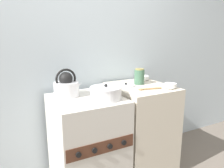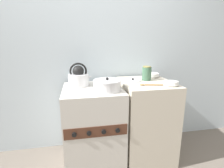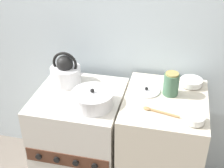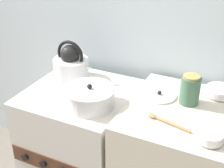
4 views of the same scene
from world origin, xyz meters
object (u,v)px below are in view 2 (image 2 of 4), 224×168
cooking_pot (107,85)px  loose_pot_lid (133,80)px  small_ceramic_bowl (172,83)px  kettle (79,77)px  storage_jar (147,73)px  enamel_bowl (152,75)px  stove (94,126)px

cooking_pot → loose_pot_lid: (0.34, 0.21, -0.01)m
small_ceramic_bowl → loose_pot_lid: bearing=138.4°
kettle → cooking_pot: bearing=-42.1°
cooking_pot → storage_jar: 0.55m
kettle → enamel_bowl: kettle is taller
stove → storage_jar: storage_jar is taller
stove → enamel_bowl: bearing=17.5°
loose_pot_lid → stove: bearing=-168.6°
kettle → loose_pot_lid: size_ratio=1.45×
kettle → small_ceramic_bowl: 1.01m
enamel_bowl → storage_jar: bearing=-133.1°
stove → small_ceramic_bowl: 0.98m
enamel_bowl → small_ceramic_bowl: 0.45m
small_ceramic_bowl → loose_pot_lid: 0.45m
small_ceramic_bowl → cooking_pot: bearing=172.6°
kettle → storage_jar: size_ratio=1.68×
kettle → small_ceramic_bowl: kettle is taller
cooking_pot → loose_pot_lid: bearing=31.9°
stove → loose_pot_lid: (0.48, 0.10, 0.49)m
enamel_bowl → storage_jar: size_ratio=0.96×
stove → small_ceramic_bowl: size_ratio=7.52×
kettle → enamel_bowl: 0.93m
stove → cooking_pot: 0.53m
kettle → stove: bearing=-45.3°
small_ceramic_bowl → enamel_bowl: bearing=93.2°
kettle → small_ceramic_bowl: bearing=-19.7°
kettle → storage_jar: (0.78, -0.04, 0.03)m
stove → cooking_pot: bearing=-38.7°
kettle → storage_jar: bearing=-3.1°
stove → kettle: bearing=134.7°
cooking_pot → storage_jar: storage_jar is taller
stove → storage_jar: size_ratio=5.38×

